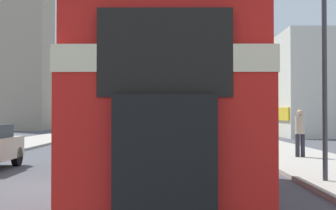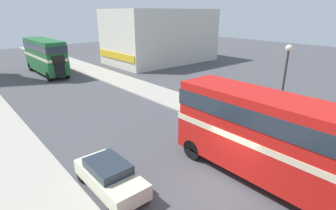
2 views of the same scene
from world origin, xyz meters
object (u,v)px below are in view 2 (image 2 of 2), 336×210
pedestrian_walking (208,99)px  street_lamp (284,82)px  bus_distant (45,54)px  double_decker_bus (273,135)px  car_parked_mid (110,176)px

pedestrian_walking → street_lamp: bearing=-100.2°
bus_distant → double_decker_bus: bearing=-89.3°
car_parked_mid → street_lamp: (9.57, -2.72, 3.23)m
street_lamp → double_decker_bus: bearing=-157.0°
double_decker_bus → car_parked_mid: double_decker_bus is taller
car_parked_mid → street_lamp: bearing=-15.9°
double_decker_bus → street_lamp: bearing=23.0°
bus_distant → car_parked_mid: 26.55m
bus_distant → street_lamp: 28.96m
bus_distant → street_lamp: street_lamp is taller
car_parked_mid → bus_distant: bearing=78.1°
car_parked_mid → street_lamp: street_lamp is taller
car_parked_mid → pedestrian_walking: 11.29m
double_decker_bus → pedestrian_walking: 9.40m
double_decker_bus → street_lamp: size_ratio=1.67×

